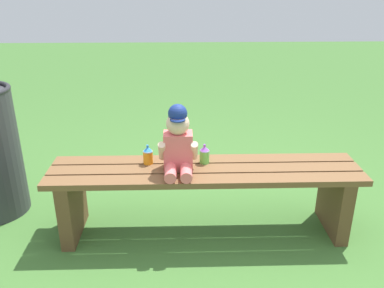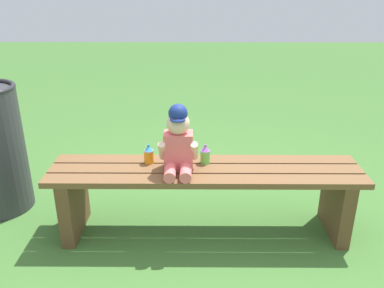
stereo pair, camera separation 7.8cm
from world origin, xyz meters
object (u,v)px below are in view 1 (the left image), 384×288
park_bench (205,187)px  child_figure (178,143)px  sippy_cup_left (148,155)px  sippy_cup_right (205,154)px

park_bench → child_figure: (-0.16, -0.02, 0.31)m
park_bench → sippy_cup_left: sippy_cup_left is taller
sippy_cup_left → sippy_cup_right: same height
child_figure → sippy_cup_left: 0.24m
sippy_cup_left → sippy_cup_right: size_ratio=1.00×
park_bench → sippy_cup_right: 0.21m
sippy_cup_right → child_figure: bearing=-150.6°
park_bench → child_figure: size_ratio=4.68×
park_bench → sippy_cup_right: size_ratio=15.28×
sippy_cup_left → sippy_cup_right: 0.35m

